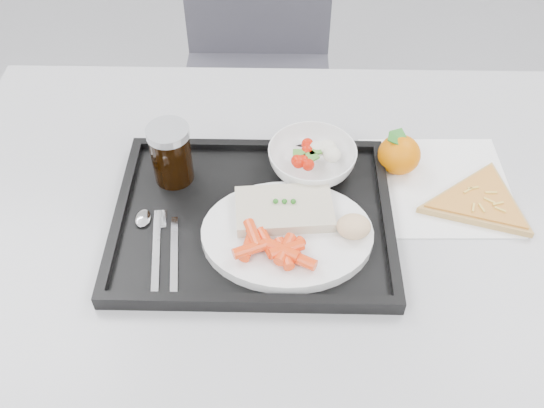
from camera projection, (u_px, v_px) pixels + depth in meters
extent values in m
cube|color=#AAAAAC|center=(286.00, 212.00, 1.03)|extent=(1.20, 0.80, 0.03)
cylinder|color=#47474C|center=(73.00, 208.00, 1.55)|extent=(0.04, 0.04, 0.72)
cylinder|color=#47474C|center=(497.00, 214.00, 1.53)|extent=(0.04, 0.04, 0.72)
cube|color=#3A3941|center=(256.00, 94.00, 1.72)|extent=(0.42, 0.42, 0.04)
cylinder|color=#47474C|center=(194.00, 196.00, 1.78)|extent=(0.02, 0.02, 0.43)
cylinder|color=#47474C|center=(317.00, 198.00, 1.77)|extent=(0.02, 0.02, 0.43)
cylinder|color=#47474C|center=(206.00, 118.00, 2.02)|extent=(0.02, 0.02, 0.43)
cylinder|color=#47474C|center=(314.00, 119.00, 2.01)|extent=(0.02, 0.02, 0.43)
cube|color=black|center=(253.00, 219.00, 0.99)|extent=(0.45, 0.35, 0.01)
cube|color=black|center=(257.00, 145.00, 1.10)|extent=(0.45, 0.02, 0.01)
cube|color=black|center=(249.00, 300.00, 0.87)|extent=(0.45, 0.02, 0.01)
cube|color=black|center=(387.00, 215.00, 0.98)|extent=(0.02, 0.32, 0.01)
cube|color=black|center=(120.00, 211.00, 0.99)|extent=(0.02, 0.32, 0.01)
cylinder|color=white|center=(287.00, 234.00, 0.95)|extent=(0.27, 0.27, 0.02)
cube|color=beige|center=(284.00, 209.00, 0.96)|extent=(0.16, 0.11, 0.02)
sphere|color=#236B1C|center=(276.00, 201.00, 0.96)|extent=(0.01, 0.01, 0.01)
sphere|color=#236B1C|center=(284.00, 201.00, 0.96)|extent=(0.01, 0.01, 0.01)
sphere|color=#236B1C|center=(293.00, 201.00, 0.96)|extent=(0.01, 0.01, 0.01)
ellipsoid|color=#E5CB83|center=(354.00, 227.00, 0.93)|extent=(0.06, 0.06, 0.03)
imported|color=white|center=(312.00, 160.00, 1.04)|extent=(0.15, 0.15, 0.05)
cylinder|color=black|center=(171.00, 156.00, 1.01)|extent=(0.07, 0.07, 0.10)
cylinder|color=#A5A8AD|center=(168.00, 132.00, 0.98)|extent=(0.07, 0.07, 0.01)
cube|color=silver|center=(156.00, 254.00, 0.93)|extent=(0.03, 0.15, 0.00)
ellipsoid|color=silver|center=(143.00, 218.00, 0.98)|extent=(0.03, 0.04, 0.01)
cube|color=silver|center=(174.00, 254.00, 0.93)|extent=(0.03, 0.15, 0.00)
cube|color=silver|center=(160.00, 219.00, 0.98)|extent=(0.02, 0.04, 0.00)
cube|color=white|center=(437.00, 185.00, 1.05)|extent=(0.26, 0.25, 0.00)
ellipsoid|color=orange|center=(399.00, 155.00, 1.06)|extent=(0.08, 0.08, 0.07)
cube|color=#236B1C|center=(402.00, 142.00, 1.04)|extent=(0.04, 0.05, 0.02)
cube|color=#236B1C|center=(402.00, 142.00, 1.04)|extent=(0.05, 0.03, 0.02)
cylinder|color=tan|center=(480.00, 202.00, 1.02)|extent=(0.26, 0.26, 0.01)
cylinder|color=#C1441C|center=(481.00, 199.00, 1.01)|extent=(0.23, 0.23, 0.00)
cube|color=#EABC47|center=(482.00, 208.00, 0.99)|extent=(0.01, 0.02, 0.00)
cube|color=#EABC47|center=(500.00, 210.00, 0.99)|extent=(0.02, 0.01, 0.00)
cube|color=#EABC47|center=(468.00, 190.00, 1.02)|extent=(0.02, 0.01, 0.00)
cube|color=#EABC47|center=(498.00, 204.00, 1.00)|extent=(0.02, 0.01, 0.00)
cube|color=#EABC47|center=(489.00, 201.00, 1.00)|extent=(0.02, 0.01, 0.00)
cube|color=#EABC47|center=(491.00, 193.00, 1.02)|extent=(0.02, 0.00, 0.00)
cube|color=#EABC47|center=(473.00, 208.00, 0.99)|extent=(0.01, 0.02, 0.00)
cube|color=#EABC47|center=(473.00, 188.00, 1.02)|extent=(0.02, 0.01, 0.00)
cylinder|color=#F83D10|center=(253.00, 235.00, 0.92)|extent=(0.03, 0.06, 0.02)
cylinder|color=#F83D10|center=(250.00, 249.00, 0.90)|extent=(0.06, 0.04, 0.02)
cylinder|color=#F83D10|center=(249.00, 245.00, 0.91)|extent=(0.03, 0.06, 0.02)
cylinder|color=#F83D10|center=(299.00, 259.00, 0.89)|extent=(0.05, 0.04, 0.02)
cylinder|color=#F83D10|center=(285.00, 249.00, 0.90)|extent=(0.03, 0.06, 0.02)
cylinder|color=#F83D10|center=(287.00, 249.00, 0.90)|extent=(0.06, 0.04, 0.02)
cylinder|color=#F83D10|center=(267.00, 243.00, 0.91)|extent=(0.04, 0.06, 0.02)
cylinder|color=#F83D10|center=(290.00, 250.00, 0.90)|extent=(0.05, 0.05, 0.02)
cylinder|color=#F83D10|center=(284.00, 254.00, 0.90)|extent=(0.03, 0.06, 0.02)
cylinder|color=#F83D10|center=(283.00, 250.00, 0.89)|extent=(0.05, 0.04, 0.02)
sphere|color=red|center=(298.00, 162.00, 1.02)|extent=(0.02, 0.02, 0.02)
sphere|color=red|center=(308.00, 165.00, 1.02)|extent=(0.02, 0.02, 0.02)
sphere|color=red|center=(297.00, 161.00, 1.02)|extent=(0.02, 0.02, 0.02)
sphere|color=red|center=(303.00, 161.00, 1.02)|extent=(0.02, 0.02, 0.02)
sphere|color=red|center=(307.00, 144.00, 1.05)|extent=(0.02, 0.02, 0.02)
sphere|color=red|center=(307.00, 151.00, 1.04)|extent=(0.02, 0.02, 0.02)
ellipsoid|color=silver|center=(332.00, 155.00, 1.04)|extent=(0.03, 0.03, 0.02)
ellipsoid|color=silver|center=(317.00, 149.00, 1.05)|extent=(0.03, 0.03, 0.02)
ellipsoid|color=silver|center=(328.00, 147.00, 1.05)|extent=(0.03, 0.03, 0.02)
cube|color=#457F2C|center=(311.00, 157.00, 1.03)|extent=(0.03, 0.03, 0.00)
cube|color=#457F2C|center=(314.00, 150.00, 1.04)|extent=(0.03, 0.03, 0.00)
cube|color=#457F2C|center=(299.00, 154.00, 1.03)|extent=(0.02, 0.02, 0.00)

